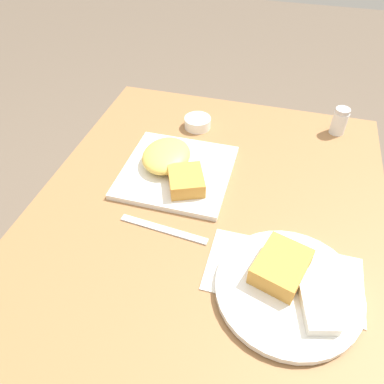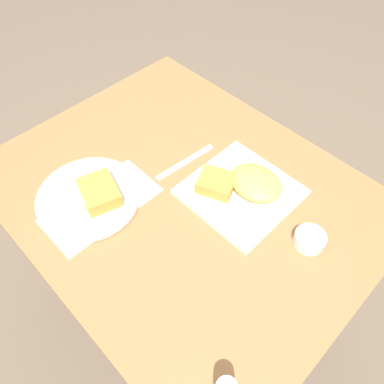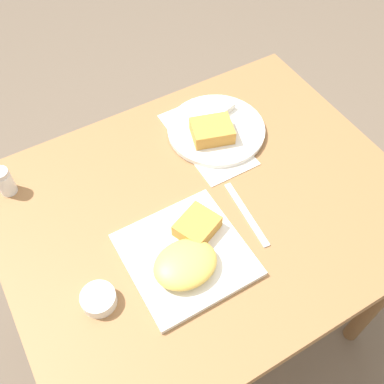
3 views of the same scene
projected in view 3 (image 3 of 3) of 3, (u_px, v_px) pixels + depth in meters
name	position (u px, v px, depth m)	size (l,w,h in m)	color
ground_plane	(201.00, 315.00, 1.69)	(8.00, 8.00, 0.00)	brown
dining_table	(206.00, 223.00, 1.17)	(0.99, 0.79, 0.74)	olive
menu_card	(207.00, 139.00, 1.22)	(0.15, 0.29, 0.00)	silver
plate_square_near	(187.00, 254.00, 0.99)	(0.26, 0.26, 0.06)	white
plate_oval_far	(215.00, 128.00, 1.22)	(0.27, 0.27, 0.05)	white
sauce_ramekin	(99.00, 299.00, 0.93)	(0.07, 0.07, 0.03)	white
salt_shaker	(5.00, 183.00, 1.09)	(0.04, 0.04, 0.08)	white
butter_knife	(246.00, 214.00, 1.08)	(0.03, 0.20, 0.00)	silver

